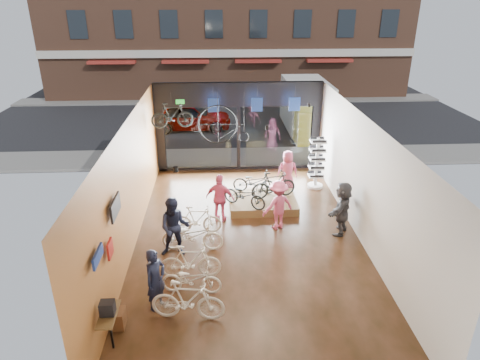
{
  "coord_description": "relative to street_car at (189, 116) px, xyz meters",
  "views": [
    {
      "loc": [
        -0.88,
        -11.51,
        7.14
      ],
      "look_at": [
        -0.19,
        1.4,
        1.46
      ],
      "focal_mm": 32.0,
      "sensor_mm": 36.0,
      "label": 1
    }
  ],
  "objects": [
    {
      "name": "sunglasses_rack",
      "position": [
        5.43,
        -8.14,
        0.24
      ],
      "size": [
        0.71,
        0.63,
        2.06
      ],
      "primitive_type": null,
      "rotation": [
        0.0,
        0.0,
        -0.25
      ],
      "color": "white",
      "rests_on": "ground_plane"
    },
    {
      "name": "display_bike_right",
      "position": [
        2.9,
        -9.12,
        -0.07
      ],
      "size": [
        1.67,
        0.92,
        0.83
      ],
      "primitive_type": "imported",
      "rotation": [
        0.0,
        0.0,
        1.33
      ],
      "color": "black",
      "rests_on": "display_platform"
    },
    {
      "name": "display_bike_mid",
      "position": [
        3.56,
        -9.62,
        0.02
      ],
      "size": [
        1.75,
        0.89,
        1.01
      ],
      "primitive_type": "imported",
      "rotation": [
        0.0,
        0.0,
        1.83
      ],
      "color": "black",
      "rests_on": "display_platform"
    },
    {
      "name": "ceiling",
      "position": [
        2.48,
        -12.0,
        3.03
      ],
      "size": [
        7.0,
        12.0,
        0.04
      ],
      "primitive_type": "cube",
      "color": "black",
      "rests_on": "ground"
    },
    {
      "name": "floor_bike_5",
      "position": [
        0.88,
        -11.43,
        -0.32
      ],
      "size": [
        1.58,
        0.52,
        0.94
      ],
      "primitive_type": "imported",
      "rotation": [
        0.0,
        0.0,
        1.52
      ],
      "color": "beige",
      "rests_on": "ground_plane"
    },
    {
      "name": "customer_1",
      "position": [
        0.29,
        -12.66,
        0.13
      ],
      "size": [
        0.9,
        0.7,
        1.84
      ],
      "primitive_type": "imported",
      "rotation": [
        0.0,
        0.0,
        -0.01
      ],
      "color": "#161C33",
      "rests_on": "ground_plane"
    },
    {
      "name": "ground_plane",
      "position": [
        2.48,
        -12.0,
        -0.81
      ],
      "size": [
        7.0,
        12.0,
        0.04
      ],
      "primitive_type": "cube",
      "color": "black",
      "rests_on": "ground"
    },
    {
      "name": "wall_merch",
      "position": [
        -0.9,
        -15.5,
        0.51
      ],
      "size": [
        0.4,
        2.4,
        2.6
      ],
      "primitive_type": null,
      "color": "navy",
      "rests_on": "wall_left"
    },
    {
      "name": "customer_3",
      "position": [
        3.5,
        -11.27,
        0.05
      ],
      "size": [
        1.25,
        1.01,
        1.69
      ],
      "primitive_type": "imported",
      "rotation": [
        0.0,
        0.0,
        3.56
      ],
      "color": "#CC4C72",
      "rests_on": "ground_plane"
    },
    {
      "name": "sidewalk_near",
      "position": [
        2.48,
        -4.8,
        -0.73
      ],
      "size": [
        30.0,
        2.4,
        0.12
      ],
      "primitive_type": "cube",
      "color": "slate",
      "rests_on": "ground"
    },
    {
      "name": "customer_0",
      "position": [
        0.03,
        -14.97,
        0.02
      ],
      "size": [
        0.68,
        0.71,
        1.63
      ],
      "primitive_type": "imported",
      "rotation": [
        0.0,
        0.0,
        0.89
      ],
      "color": "#161C33",
      "rests_on": "ground_plane"
    },
    {
      "name": "box_truck",
      "position": [
        6.58,
        -1.0,
        0.53
      ],
      "size": [
        2.24,
        6.73,
        2.65
      ],
      "primitive_type": null,
      "color": "silver",
      "rests_on": "street_road"
    },
    {
      "name": "storefront",
      "position": [
        2.48,
        -6.0,
        1.11
      ],
      "size": [
        7.0,
        0.26,
        3.8
      ],
      "primitive_type": null,
      "color": "black",
      "rests_on": "ground"
    },
    {
      "name": "wall_right",
      "position": [
        6.0,
        -12.0,
        1.11
      ],
      "size": [
        0.04,
        12.0,
        3.8
      ],
      "primitive_type": "cube",
      "color": "beige",
      "rests_on": "ground"
    },
    {
      "name": "floor_bike_1",
      "position": [
        0.81,
        -15.43,
        -0.26
      ],
      "size": [
        1.82,
        0.74,
        1.06
      ],
      "primitive_type": "imported",
      "rotation": [
        0.0,
        0.0,
        1.43
      ],
      "color": "beige",
      "rests_on": "ground_plane"
    },
    {
      "name": "customer_4",
      "position": [
        4.25,
        -8.38,
        0.03
      ],
      "size": [
        0.8,
        0.52,
        1.63
      ],
      "primitive_type": "imported",
      "rotation": [
        0.0,
        0.0,
        3.14
      ],
      "color": "#CC4C72",
      "rests_on": "ground_plane"
    },
    {
      "name": "floor_bike_2",
      "position": [
        0.84,
        -14.45,
        -0.38
      ],
      "size": [
        1.61,
        0.73,
        0.82
      ],
      "primitive_type": "imported",
      "rotation": [
        0.0,
        0.0,
        1.44
      ],
      "color": "beige",
      "rests_on": "ground_plane"
    },
    {
      "name": "jersey_right",
      "position": [
        4.69,
        -6.8,
        2.26
      ],
      "size": [
        0.45,
        0.03,
        0.55
      ],
      "primitive_type": "cube",
      "color": "#1E3F99",
      "rests_on": "ceiling"
    },
    {
      "name": "wall_back",
      "position": [
        2.48,
        -18.02,
        1.11
      ],
      "size": [
        7.0,
        0.04,
        3.8
      ],
      "primitive_type": "cube",
      "color": "beige",
      "rests_on": "ground"
    },
    {
      "name": "jersey_left",
      "position": [
        1.45,
        -6.8,
        2.26
      ],
      "size": [
        0.45,
        0.03,
        0.55
      ],
      "primitive_type": "cube",
      "color": "#1E3F99",
      "rests_on": "ceiling"
    },
    {
      "name": "floor_bike_3",
      "position": [
        0.78,
        -13.8,
        -0.29
      ],
      "size": [
        1.66,
        0.48,
        1.0
      ],
      "primitive_type": "imported",
      "rotation": [
        0.0,
        0.0,
        1.56
      ],
      "color": "beige",
      "rests_on": "ground_plane"
    },
    {
      "name": "penny_farthing",
      "position": [
        1.92,
        -7.78,
        1.71
      ],
      "size": [
        1.88,
        0.06,
        1.51
      ],
      "primitive_type": null,
      "color": "black",
      "rests_on": "ceiling"
    },
    {
      "name": "customer_5",
      "position": [
        5.48,
        -11.68,
        0.1
      ],
      "size": [
        1.26,
        1.69,
        1.78
      ],
      "primitive_type": "imported",
      "rotation": [
        0.0,
        0.0,
        4.2
      ],
      "color": "#3F3F44",
      "rests_on": "ground_plane"
    },
    {
      "name": "hung_bike",
      "position": [
        -0.1,
        -7.8,
        2.13
      ],
      "size": [
        1.62,
        0.62,
        0.95
      ],
      "primitive_type": "imported",
      "rotation": [
        0.0,
        0.0,
        1.68
      ],
      "color": "black",
      "rests_on": "ceiling"
    },
    {
      "name": "display_platform",
      "position": [
        3.17,
        -9.68,
        -0.64
      ],
      "size": [
        2.4,
        1.8,
        0.3
      ],
      "primitive_type": "cube",
      "color": "brown",
      "rests_on": "ground_plane"
    },
    {
      "name": "display_bike_left",
      "position": [
        2.47,
        -10.24,
        -0.06
      ],
      "size": [
        1.68,
        1.39,
        0.86
      ],
      "primitive_type": "imported",
      "rotation": [
        0.0,
        0.0,
        0.98
      ],
      "color": "black",
      "rests_on": "display_platform"
    },
    {
      "name": "street_road",
      "position": [
        2.48,
        3.0,
        -0.8
      ],
      "size": [
        30.0,
        18.0,
        0.02
      ],
      "primitive_type": "cube",
      "color": "black",
      "rests_on": "ground"
    },
    {
      "name": "street_car",
      "position": [
        0.0,
        0.0,
        0.0
      ],
      "size": [
        4.64,
        1.87,
        1.58
      ],
      "primitive_type": "imported",
      "rotation": [
        0.0,
        0.0,
        1.57
      ],
      "color": "gray",
      "rests_on": "street_road"
    },
    {
      "name": "customer_2",
      "position": [
        1.63,
        -10.67,
        0.05
      ],
      "size": [
        1.07,
        0.7,
        1.69
      ],
      "primitive_type": "imported",
      "rotation": [
        0.0,
        0.0,
        2.82
      ],
      "color": "#CC4C72",
      "rests_on": "ground_plane"
    },
    {
      "name": "floor_bike_4",
      "position": [
        0.77,
        -12.43,
        -0.31
      ],
      "size": [
        1.88,
        0.78,
        0.97
      ],
      "primitive_type": "imported",
      "rotation": [
        0.0,
        0.0,
        1.5
      ],
      "color": "beige",
      "rests_on": "ground_plane"
    },
    {
      "name": "sidewalk_far",
      "position": [
        2.48,
        7.0,
        -0.73
      ],
      "size": [
        30.0,
        2.0,
        0.12
      ],
      "primitive_type": "cube",
      "color": "slate",
      "rests_on": "ground"
    },
    {
      "name": "wall_left",
      "position": [
        -1.04,
        -12.0,
        1.11
      ],
      "size": [
        0.04,
        12.0,
        3.8
      ],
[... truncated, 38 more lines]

